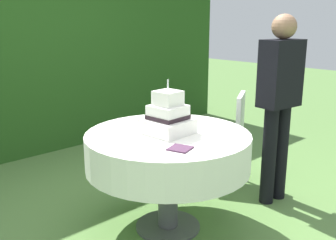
{
  "coord_description": "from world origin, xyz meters",
  "views": [
    {
      "loc": [
        -1.88,
        -1.99,
        1.57
      ],
      "look_at": [
        -0.0,
        -0.0,
        0.86
      ],
      "focal_mm": 42.15,
      "sensor_mm": 36.0,
      "label": 1
    }
  ],
  "objects_px": {
    "serving_plate_near": "(166,120)",
    "cake_table": "(168,151)",
    "napkin_stack": "(180,148)",
    "garden_chair": "(229,130)",
    "wedding_cake": "(168,117)",
    "standing_person": "(279,97)",
    "serving_plate_far": "(112,128)"
  },
  "relations": [
    {
      "from": "cake_table",
      "to": "garden_chair",
      "type": "height_order",
      "value": "garden_chair"
    },
    {
      "from": "serving_plate_far",
      "to": "standing_person",
      "type": "bearing_deg",
      "value": -28.08
    },
    {
      "from": "cake_table",
      "to": "wedding_cake",
      "type": "height_order",
      "value": "wedding_cake"
    },
    {
      "from": "wedding_cake",
      "to": "garden_chair",
      "type": "distance_m",
      "value": 1.06
    },
    {
      "from": "serving_plate_near",
      "to": "napkin_stack",
      "type": "relative_size",
      "value": 1.09
    },
    {
      "from": "napkin_stack",
      "to": "standing_person",
      "type": "bearing_deg",
      "value": 1.23
    },
    {
      "from": "serving_plate_far",
      "to": "napkin_stack",
      "type": "distance_m",
      "value": 0.68
    },
    {
      "from": "wedding_cake",
      "to": "serving_plate_far",
      "type": "xyz_separation_m",
      "value": [
        -0.23,
        0.37,
        -0.11
      ]
    },
    {
      "from": "serving_plate_near",
      "to": "serving_plate_far",
      "type": "height_order",
      "value": "same"
    },
    {
      "from": "napkin_stack",
      "to": "garden_chair",
      "type": "bearing_deg",
      "value": 23.89
    },
    {
      "from": "serving_plate_far",
      "to": "garden_chair",
      "type": "relative_size",
      "value": 0.14
    },
    {
      "from": "cake_table",
      "to": "serving_plate_far",
      "type": "distance_m",
      "value": 0.46
    },
    {
      "from": "napkin_stack",
      "to": "cake_table",
      "type": "bearing_deg",
      "value": 58.99
    },
    {
      "from": "garden_chair",
      "to": "standing_person",
      "type": "bearing_deg",
      "value": -88.59
    },
    {
      "from": "serving_plate_far",
      "to": "garden_chair",
      "type": "distance_m",
      "value": 1.25
    },
    {
      "from": "cake_table",
      "to": "wedding_cake",
      "type": "bearing_deg",
      "value": 22.66
    },
    {
      "from": "standing_person",
      "to": "garden_chair",
      "type": "bearing_deg",
      "value": 91.41
    },
    {
      "from": "cake_table",
      "to": "napkin_stack",
      "type": "bearing_deg",
      "value": -121.01
    },
    {
      "from": "napkin_stack",
      "to": "wedding_cake",
      "type": "bearing_deg",
      "value": 58.64
    },
    {
      "from": "cake_table",
      "to": "garden_chair",
      "type": "bearing_deg",
      "value": 11.92
    },
    {
      "from": "serving_plate_far",
      "to": "standing_person",
      "type": "distance_m",
      "value": 1.41
    },
    {
      "from": "cake_table",
      "to": "serving_plate_near",
      "type": "xyz_separation_m",
      "value": [
        0.23,
        0.27,
        0.14
      ]
    },
    {
      "from": "cake_table",
      "to": "serving_plate_far",
      "type": "relative_size",
      "value": 9.95
    },
    {
      "from": "napkin_stack",
      "to": "garden_chair",
      "type": "height_order",
      "value": "garden_chair"
    },
    {
      "from": "wedding_cake",
      "to": "garden_chair",
      "type": "xyz_separation_m",
      "value": [
        0.99,
        0.21,
        -0.33
      ]
    },
    {
      "from": "serving_plate_far",
      "to": "standing_person",
      "type": "height_order",
      "value": "standing_person"
    },
    {
      "from": "garden_chair",
      "to": "standing_person",
      "type": "relative_size",
      "value": 0.56
    },
    {
      "from": "serving_plate_far",
      "to": "cake_table",
      "type": "bearing_deg",
      "value": -58.22
    },
    {
      "from": "wedding_cake",
      "to": "garden_chair",
      "type": "bearing_deg",
      "value": 11.88
    },
    {
      "from": "wedding_cake",
      "to": "napkin_stack",
      "type": "distance_m",
      "value": 0.38
    },
    {
      "from": "serving_plate_near",
      "to": "cake_table",
      "type": "bearing_deg",
      "value": -130.51
    },
    {
      "from": "cake_table",
      "to": "standing_person",
      "type": "height_order",
      "value": "standing_person"
    }
  ]
}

